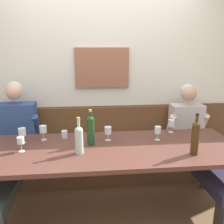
# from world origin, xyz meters

# --- Properties ---
(ground_plane) EXTENTS (6.80, 6.80, 0.02)m
(ground_plane) POSITION_xyz_m (0.00, 0.00, -0.01)
(ground_plane) COLOR brown
(ground_plane) RESTS_ON ground
(room_wall_back) EXTENTS (6.80, 0.12, 2.80)m
(room_wall_back) POSITION_xyz_m (-0.00, 1.09, 1.40)
(room_wall_back) COLOR silver
(room_wall_back) RESTS_ON ground
(wood_wainscot_panel) EXTENTS (6.80, 0.03, 0.95)m
(wood_wainscot_panel) POSITION_xyz_m (0.00, 1.04, 0.48)
(wood_wainscot_panel) COLOR brown
(wood_wainscot_panel) RESTS_ON ground
(wall_bench) EXTENTS (2.85, 0.42, 0.94)m
(wall_bench) POSITION_xyz_m (0.00, 0.83, 0.28)
(wall_bench) COLOR brown
(wall_bench) RESTS_ON ground
(dining_table) EXTENTS (2.55, 0.91, 0.76)m
(dining_table) POSITION_xyz_m (0.00, 0.09, 0.69)
(dining_table) COLOR #532F28
(dining_table) RESTS_ON ground
(person_right_seat) EXTENTS (0.54, 1.36, 1.32)m
(person_right_seat) POSITION_xyz_m (-1.05, 0.45, 0.63)
(person_right_seat) COLOR #2C2B3A
(person_right_seat) RESTS_ON ground
(person_left_seat) EXTENTS (0.51, 1.35, 1.26)m
(person_left_seat) POSITION_xyz_m (1.07, 0.43, 0.61)
(person_left_seat) COLOR #34332E
(person_left_seat) RESTS_ON ground
(wine_bottle_clear_water) EXTENTS (0.07, 0.07, 0.34)m
(wine_bottle_clear_water) POSITION_xyz_m (-0.28, -0.02, 0.90)
(wine_bottle_clear_water) COLOR #B4CDBE
(wine_bottle_clear_water) RESTS_ON dining_table
(wine_bottle_amber_mid) EXTENTS (0.07, 0.07, 0.38)m
(wine_bottle_amber_mid) POSITION_xyz_m (0.74, -0.14, 0.93)
(wine_bottle_amber_mid) COLOR #3F2B11
(wine_bottle_amber_mid) RESTS_ON dining_table
(wine_bottle_green_tall) EXTENTS (0.07, 0.07, 0.36)m
(wine_bottle_green_tall) POSITION_xyz_m (-0.18, 0.18, 0.92)
(wine_bottle_green_tall) COLOR #1D421E
(wine_bottle_green_tall) RESTS_ON dining_table
(wine_glass_center_rear) EXTENTS (0.07, 0.07, 0.15)m
(wine_glass_center_rear) POSITION_xyz_m (0.00, 0.28, 0.86)
(wine_glass_center_rear) COLOR silver
(wine_glass_center_rear) RESTS_ON dining_table
(wine_glass_by_bottle) EXTENTS (0.06, 0.06, 0.14)m
(wine_glass_by_bottle) POSITION_xyz_m (-0.82, 0.08, 0.86)
(wine_glass_by_bottle) COLOR silver
(wine_glass_by_bottle) RESTS_ON dining_table
(wine_glass_near_bucket) EXTENTS (0.07, 0.07, 0.15)m
(wine_glass_near_bucket) POSITION_xyz_m (-0.67, 0.36, 0.87)
(wine_glass_near_bucket) COLOR silver
(wine_glass_near_bucket) RESTS_ON dining_table
(wine_glass_left_end) EXTENTS (0.07, 0.07, 0.15)m
(wine_glass_left_end) POSITION_xyz_m (0.74, 0.46, 0.86)
(wine_glass_left_end) COLOR silver
(wine_glass_left_end) RESTS_ON dining_table
(wine_glass_mid_left) EXTENTS (0.07, 0.07, 0.15)m
(wine_glass_mid_left) POSITION_xyz_m (0.51, 0.24, 0.86)
(wine_glass_mid_left) COLOR silver
(wine_glass_mid_left) RESTS_ON dining_table
(wine_glass_mid_right) EXTENTS (0.07, 0.07, 0.16)m
(wine_glass_mid_right) POSITION_xyz_m (-0.86, 0.29, 0.87)
(wine_glass_mid_right) COLOR silver
(wine_glass_mid_right) RESTS_ON dining_table
(water_tumbler_center) EXTENTS (0.06, 0.06, 0.08)m
(water_tumbler_center) POSITION_xyz_m (-0.46, 0.40, 0.80)
(water_tumbler_center) COLOR silver
(water_tumbler_center) RESTS_ON dining_table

